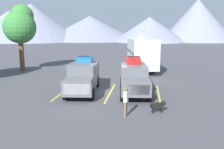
{
  "coord_description": "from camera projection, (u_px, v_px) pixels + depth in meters",
  "views": [
    {
      "loc": [
        2.48,
        -17.62,
        4.79
      ],
      "look_at": [
        0.0,
        0.91,
        1.2
      ],
      "focal_mm": 39.12,
      "sensor_mm": 36.0,
      "label": 1
    }
  ],
  "objects": [
    {
      "name": "lot_stripe_a",
      "position": [
        64.0,
        91.0,
        18.75
      ],
      "size": [
        0.12,
        5.5,
        0.01
      ],
      "primitive_type": "cube",
      "color": "gold",
      "rests_on": "ground"
    },
    {
      "name": "person_a",
      "position": [
        126.0,
        100.0,
        13.19
      ],
      "size": [
        0.26,
        0.35,
        1.66
      ],
      "color": "#726047",
      "rests_on": "ground"
    },
    {
      "name": "dog",
      "position": [
        159.0,
        105.0,
        13.93
      ],
      "size": [
        0.94,
        0.56,
        0.69
      ],
      "color": "black",
      "rests_on": "ground"
    },
    {
      "name": "mountain_ridge",
      "position": [
        163.0,
        23.0,
        89.1
      ],
      "size": [
        158.62,
        48.02,
        14.87
      ],
      "color": "gray",
      "rests_on": "ground"
    },
    {
      "name": "pickup_truck_b",
      "position": [
        134.0,
        77.0,
        17.94
      ],
      "size": [
        2.48,
        5.43,
        2.69
      ],
      "color": "#595B60",
      "rests_on": "ground"
    },
    {
      "name": "tree_a",
      "position": [
        20.0,
        25.0,
        26.71
      ],
      "size": [
        3.54,
        3.54,
        7.31
      ],
      "color": "brown",
      "rests_on": "ground"
    },
    {
      "name": "lot_stripe_c",
      "position": [
        159.0,
        94.0,
        17.82
      ],
      "size": [
        0.12,
        5.5,
        0.01
      ],
      "primitive_type": "cube",
      "color": "gold",
      "rests_on": "ground"
    },
    {
      "name": "camper_trailer_a",
      "position": [
        142.0,
        53.0,
        26.9
      ],
      "size": [
        3.64,
        7.83,
        3.91
      ],
      "color": "silver",
      "rests_on": "ground"
    },
    {
      "name": "lot_stripe_b",
      "position": [
        110.0,
        93.0,
        18.28
      ],
      "size": [
        0.12,
        5.5,
        0.01
      ],
      "primitive_type": "cube",
      "color": "gold",
      "rests_on": "ground"
    },
    {
      "name": "pickup_truck_a",
      "position": [
        83.0,
        76.0,
        18.3
      ],
      "size": [
        2.54,
        5.76,
        2.65
      ],
      "color": "#595B60",
      "rests_on": "ground"
    },
    {
      "name": "ground_plane",
      "position": [
        110.0,
        92.0,
        18.38
      ],
      "size": [
        240.0,
        240.0,
        0.0
      ],
      "primitive_type": "plane",
      "color": "#47474C"
    }
  ]
}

